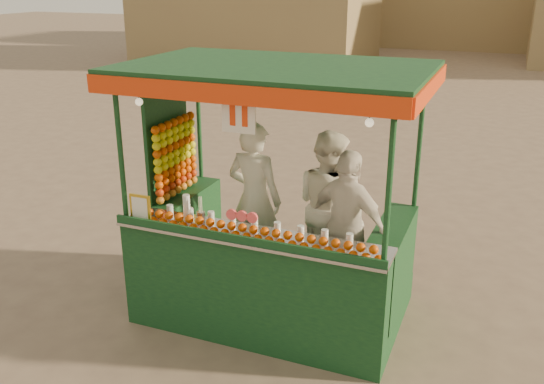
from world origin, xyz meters
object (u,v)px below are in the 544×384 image
at_px(vendor_left, 255,200).
at_px(vendor_middle, 329,205).
at_px(juice_cart, 264,241).
at_px(vendor_right, 348,225).

bearing_deg(vendor_left, vendor_middle, -158.70).
height_order(vendor_left, vendor_middle, vendor_left).
bearing_deg(juice_cart, vendor_left, 126.72).
xyz_separation_m(juice_cart, vendor_left, (-0.27, 0.36, 0.33)).
bearing_deg(vendor_left, juice_cart, 132.37).
bearing_deg(vendor_middle, juice_cart, 83.29).
bearing_deg(vendor_left, vendor_right, 179.43).
height_order(vendor_left, vendor_right, vendor_left).
relative_size(juice_cart, vendor_right, 1.88).
distance_m(juice_cart, vendor_right, 0.94).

